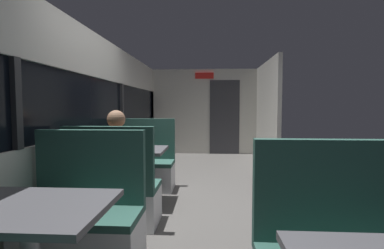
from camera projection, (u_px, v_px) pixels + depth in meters
ground_plane at (198, 207)px, 3.71m from camera, size 3.30×9.20×0.02m
carriage_window_panel_left at (87, 121)px, 3.72m from camera, size 0.09×8.48×2.30m
carriage_end_bulkhead at (206, 112)px, 7.81m from camera, size 2.90×0.11×2.30m
carriage_aisle_panel_right at (267, 113)px, 6.53m from camera, size 0.08×2.40×2.30m
dining_table_near_window at (29, 222)px, 1.64m from camera, size 0.90×0.70×0.74m
bench_near_window_facing_entry at (84, 225)px, 2.35m from camera, size 0.95×0.50×1.10m
dining_table_mid_window at (131, 156)px, 3.79m from camera, size 0.90×0.70×0.74m
bench_mid_window_facing_end at (114, 196)px, 3.11m from camera, size 0.95×0.50×1.10m
bench_mid_window_facing_entry at (144, 168)px, 4.50m from camera, size 0.95×0.50×1.10m
seated_passenger at (116, 175)px, 3.17m from camera, size 0.47×0.55×1.26m
coffee_cup_primary at (140, 145)px, 3.85m from camera, size 0.07×0.07×0.09m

